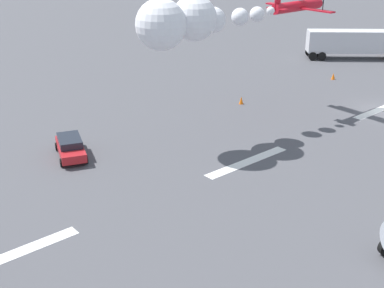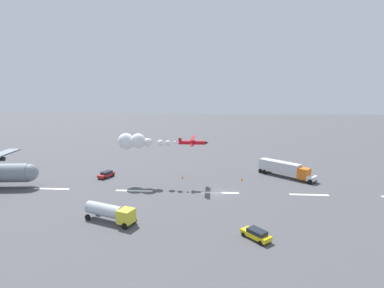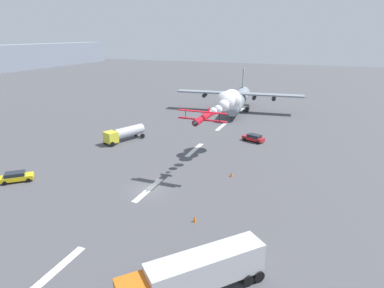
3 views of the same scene
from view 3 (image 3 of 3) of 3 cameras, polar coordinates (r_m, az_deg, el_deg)
The scene contains 14 objects.
ground_plane at distance 48.11m, azimuth -7.60°, elevation -7.92°, with size 440.00×440.00×0.00m, color #4C4C51.
runway_stripe_3 at distance 35.71m, azimuth -22.92°, elevation -19.82°, with size 8.00×0.90×0.01m, color white.
runway_stripe_4 at distance 48.11m, azimuth -7.60°, elevation -7.92°, with size 8.00×0.90×0.01m, color white.
runway_stripe_5 at distance 63.54m, azimuth 0.42°, elevation -1.04°, with size 8.00×0.90×0.01m, color white.
runway_stripe_6 at distance 80.26m, azimuth 5.19°, elevation 3.09°, with size 8.00×0.90×0.01m, color white.
runway_stripe_7 at distance 97.62m, azimuth 8.30°, elevation 5.77°, with size 8.00×0.90×0.01m, color white.
cargo_transport_plane at distance 95.19m, azimuth 7.99°, elevation 7.59°, with size 26.72×36.24×11.40m.
stunt_biplane_red at distance 59.42m, azimuth 6.03°, elevation 7.31°, with size 20.96×7.46×3.78m.
semi_truck_orange at distance 29.67m, azimuth -0.11°, elevation -21.79°, with size 12.69×11.92×3.70m.
fuel_tanker_truck at distance 69.77m, azimuth -11.75°, elevation 1.87°, with size 9.22×5.73×2.90m.
followme_car_yellow at distance 69.57m, azimuth 10.68°, elevation 1.09°, with size 3.31×4.90×1.52m.
airport_staff_sedan at distance 56.62m, azimuth -28.27°, elevation -5.02°, with size 4.38×4.62×1.52m.
traffic_cone_near at distance 40.12m, azimuth 0.47°, elevation -12.92°, with size 0.44×0.44×0.75m, color orange.
traffic_cone_far at distance 52.18m, azimuth 6.90°, elevation -5.25°, with size 0.44×0.44×0.75m, color orange.
Camera 3 is at (-37.37, -21.51, 21.34)m, focal length 30.61 mm.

